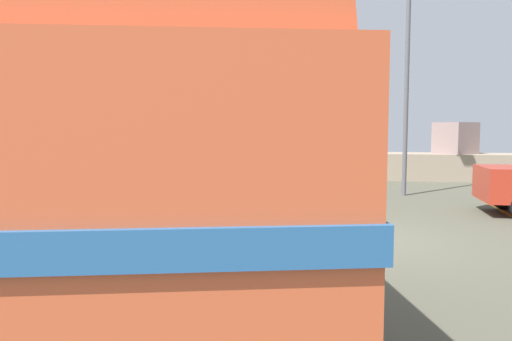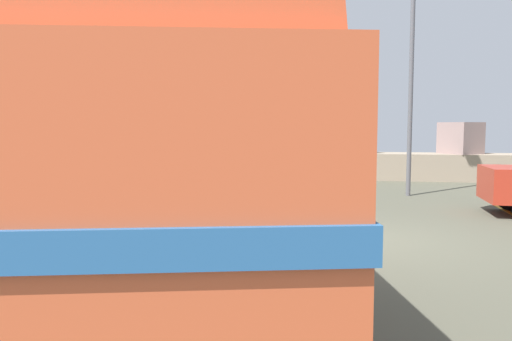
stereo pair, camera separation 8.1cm
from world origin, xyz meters
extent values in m
cube|color=#4F4F3F|center=(0.00, 0.00, 0.01)|extent=(32.00, 26.00, 0.02)
cube|color=gray|center=(0.00, 11.80, 0.55)|extent=(31.36, 1.80, 1.10)
sphere|color=gray|center=(-11.88, 11.56, 1.55)|extent=(0.90, 0.90, 0.90)
cube|color=tan|center=(-8.50, 11.59, 1.59)|extent=(1.02, 0.86, 0.99)
sphere|color=gray|center=(-4.32, 12.14, 1.77)|extent=(1.35, 1.35, 1.35)
cube|color=#9A8F69|center=(-0.02, 11.42, 1.72)|extent=(1.81, 1.79, 1.24)
cube|color=gray|center=(4.36, 11.77, 1.74)|extent=(1.83, 1.83, 1.27)
cube|color=gold|center=(3.93, 3.50, 0.02)|extent=(0.12, 4.40, 0.01)
cylinder|color=black|center=(-3.96, -1.23, 0.50)|extent=(0.52, 1.00, 0.96)
cylinder|color=black|center=(-1.82, -0.66, 0.50)|extent=(0.52, 1.00, 0.96)
cylinder|color=black|center=(-0.49, -5.69, 0.50)|extent=(0.52, 1.00, 0.96)
cube|color=#CD5630|center=(-2.22, -3.46, 1.57)|extent=(4.47, 8.73, 2.10)
cylinder|color=#CD5630|center=(-2.22, -3.46, 2.62)|extent=(4.19, 8.36, 2.20)
cube|color=#285C93|center=(-2.22, -3.46, 1.63)|extent=(4.54, 8.83, 0.20)
cube|color=black|center=(-2.22, -3.46, 2.15)|extent=(4.42, 8.42, 0.64)
cube|color=silver|center=(-3.32, 0.67, 0.70)|extent=(2.24, 0.74, 0.28)
cylinder|color=black|center=(-6.85, 1.17, 0.50)|extent=(0.60, 1.00, 0.96)
cube|color=silver|center=(-8.46, 2.35, 0.70)|extent=(2.19, 0.94, 0.28)
cylinder|color=black|center=(4.04, 4.31, 0.33)|extent=(0.62, 0.21, 0.62)
cylinder|color=#5B5B60|center=(1.77, 6.62, 3.73)|extent=(0.14, 0.14, 7.46)
camera|label=1|loc=(-0.20, -9.60, 2.18)|focal=34.96mm
camera|label=2|loc=(-0.12, -9.59, 2.18)|focal=34.96mm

